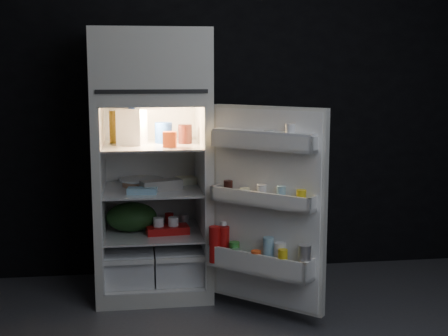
{
  "coord_description": "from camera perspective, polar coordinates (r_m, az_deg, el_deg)",
  "views": [
    {
      "loc": [
        -0.58,
        -2.89,
        1.53
      ],
      "look_at": [
        -0.03,
        1.0,
        0.9
      ],
      "focal_mm": 50.0,
      "sensor_mm": 36.0,
      "label": 1
    }
  ],
  "objects": [
    {
      "name": "egg_carton",
      "position": [
        4.16,
        -5.75,
        -1.58
      ],
      "size": [
        0.29,
        0.18,
        0.07
      ],
      "primitive_type": "cube",
      "rotation": [
        0.0,
        0.0,
        0.33
      ],
      "color": "gray",
      "rests_on": "refrigerator"
    },
    {
      "name": "produce_bag",
      "position": [
        4.32,
        -8.46,
        -4.44
      ],
      "size": [
        0.44,
        0.41,
        0.2
      ],
      "primitive_type": "ellipsoid",
      "rotation": [
        0.0,
        0.0,
        0.42
      ],
      "color": "#193815",
      "rests_on": "refrigerator"
    },
    {
      "name": "wall_back",
      "position": [
        4.63,
        -0.8,
        6.88
      ],
      "size": [
        4.0,
        0.0,
        2.7
      ],
      "primitive_type": "cube",
      "color": "black",
      "rests_on": "ground"
    },
    {
      "name": "milk_jug",
      "position": [
        4.19,
        -8.42,
        3.76
      ],
      "size": [
        0.21,
        0.21,
        0.24
      ],
      "primitive_type": "cube",
      "rotation": [
        0.0,
        0.0,
        -0.31
      ],
      "color": "white",
      "rests_on": "refrigerator"
    },
    {
      "name": "small_can_silver",
      "position": [
        4.41,
        -3.74,
        -4.82
      ],
      "size": [
        0.07,
        0.07,
        0.09
      ],
      "primitive_type": "cylinder",
      "rotation": [
        0.0,
        0.0,
        0.0
      ],
      "color": "white",
      "rests_on": "refrigerator"
    },
    {
      "name": "pie",
      "position": [
        4.34,
        -7.54,
        -1.37
      ],
      "size": [
        0.34,
        0.34,
        0.04
      ],
      "primitive_type": "cylinder",
      "rotation": [
        0.0,
        0.0,
        0.37
      ],
      "color": "tan",
      "rests_on": "refrigerator"
    },
    {
      "name": "flat_package",
      "position": [
        4.07,
        -7.49,
        -2.08
      ],
      "size": [
        0.2,
        0.12,
        0.04
      ],
      "primitive_type": "cube",
      "rotation": [
        0.0,
        0.0,
        -0.12
      ],
      "color": "#87B8D1",
      "rests_on": "refrigerator"
    },
    {
      "name": "mayo_jar",
      "position": [
        4.26,
        -5.55,
        3.23
      ],
      "size": [
        0.14,
        0.14,
        0.14
      ],
      "primitive_type": "cylinder",
      "rotation": [
        0.0,
        0.0,
        0.18
      ],
      "color": "#1F47AA",
      "rests_on": "refrigerator"
    },
    {
      "name": "fridge_door",
      "position": [
        3.76,
        3.78,
        -3.9
      ],
      "size": [
        0.66,
        0.62,
        1.22
      ],
      "color": "silver",
      "rests_on": "ground"
    },
    {
      "name": "small_can_red",
      "position": [
        4.45,
        -5.03,
        -4.71
      ],
      "size": [
        0.08,
        0.08,
        0.09
      ],
      "primitive_type": "cylinder",
      "rotation": [
        0.0,
        0.0,
        -0.42
      ],
      "color": "#AD0F0E",
      "rests_on": "refrigerator"
    },
    {
      "name": "jam_jar",
      "position": [
        4.22,
        -3.58,
        3.13
      ],
      "size": [
        0.12,
        0.12,
        0.13
      ],
      "primitive_type": "cylinder",
      "rotation": [
        0.0,
        0.0,
        0.37
      ],
      "color": "black",
      "rests_on": "refrigerator"
    },
    {
      "name": "small_carton",
      "position": [
        4.04,
        -4.98,
        2.62
      ],
      "size": [
        0.1,
        0.08,
        0.1
      ],
      "primitive_type": "cube",
      "rotation": [
        0.0,
        0.0,
        -0.21
      ],
      "color": "#E74F1B",
      "rests_on": "refrigerator"
    },
    {
      "name": "refrigerator",
      "position": [
        4.25,
        -6.63,
        1.28
      ],
      "size": [
        0.76,
        0.71,
        1.78
      ],
      "color": "silver",
      "rests_on": "ground"
    },
    {
      "name": "wall_front",
      "position": [
        1.34,
        17.9,
        0.91
      ],
      "size": [
        4.0,
        0.0,
        2.7
      ],
      "primitive_type": "cube",
      "color": "black",
      "rests_on": "ground"
    },
    {
      "name": "wrapped_pkg",
      "position": [
        4.38,
        -3.49,
        -1.14
      ],
      "size": [
        0.15,
        0.13,
        0.05
      ],
      "primitive_type": "cube",
      "rotation": [
        0.0,
        0.0,
        0.24
      ],
      "color": "#F2F1C6",
      "rests_on": "refrigerator"
    },
    {
      "name": "amber_bottle",
      "position": [
        4.31,
        -9.91,
        3.73
      ],
      "size": [
        0.11,
        0.11,
        0.22
      ],
      "primitive_type": "cylinder",
      "rotation": [
        0.0,
        0.0,
        -0.43
      ],
      "color": "#B3821C",
      "rests_on": "refrigerator"
    },
    {
      "name": "yogurt_tray",
      "position": [
        4.25,
        -5.19,
        -5.63
      ],
      "size": [
        0.3,
        0.18,
        0.05
      ],
      "primitive_type": "cube",
      "rotation": [
        0.0,
        0.0,
        0.09
      ],
      "color": "#AD0F0E",
      "rests_on": "refrigerator"
    }
  ]
}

